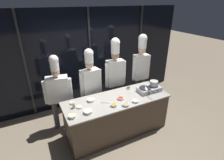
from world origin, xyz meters
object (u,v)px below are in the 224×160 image
(prep_bowl_rice, at_px, (135,101))
(chef_pastry, at_px, (141,65))
(prep_bowl_ginger, at_px, (72,116))
(portable_stove, at_px, (149,89))
(stock_pot, at_px, (154,83))
(frying_pan, at_px, (145,87))
(chef_sous, at_px, (90,82))
(squeeze_bottle_oil, at_px, (74,105))
(prep_bowl_garlic, at_px, (79,107))
(prep_bowl_chicken, at_px, (91,100))
(prep_bowl_chili_flakes, at_px, (121,98))
(prep_bowl_bean_sprouts, at_px, (88,111))
(prep_bowl_carrots, at_px, (114,105))
(chef_head, at_px, (58,90))
(prep_bowl_soy_glaze, at_px, (128,88))
(prep_bowl_noodles, at_px, (72,103))
(chef_line, at_px, (115,72))
(prep_bowl_mushrooms, at_px, (126,104))
(serving_spoon_slotted, at_px, (108,102))

(prep_bowl_rice, xyz_separation_m, chef_pastry, (0.84, 1.02, 0.34))
(prep_bowl_ginger, bearing_deg, portable_stove, 5.43)
(stock_pot, bearing_deg, frying_pan, -179.07)
(prep_bowl_ginger, distance_m, prep_bowl_rice, 1.34)
(stock_pot, distance_m, chef_sous, 1.50)
(squeeze_bottle_oil, distance_m, prep_bowl_garlic, 0.12)
(squeeze_bottle_oil, xyz_separation_m, prep_bowl_chicken, (0.39, 0.09, -0.04))
(prep_bowl_chili_flakes, bearing_deg, prep_bowl_bean_sprouts, -169.10)
(stock_pot, bearing_deg, prep_bowl_carrots, -170.47)
(prep_bowl_chicken, height_order, chef_head, chef_head)
(prep_bowl_bean_sprouts, bearing_deg, prep_bowl_soy_glaze, 22.52)
(prep_bowl_garlic, relative_size, prep_bowl_chili_flakes, 0.74)
(chef_head, bearing_deg, frying_pan, 166.99)
(prep_bowl_noodles, bearing_deg, prep_bowl_soy_glaze, 2.16)
(frying_pan, bearing_deg, chef_line, 116.43)
(chef_head, bearing_deg, portable_stove, 168.43)
(portable_stove, relative_size, prep_bowl_garlic, 4.92)
(prep_bowl_ginger, bearing_deg, prep_bowl_carrots, -1.01)
(prep_bowl_rice, height_order, chef_line, chef_line)
(prep_bowl_soy_glaze, xyz_separation_m, prep_bowl_mushrooms, (-0.44, -0.62, 0.01))
(portable_stove, height_order, prep_bowl_mushrooms, portable_stove)
(serving_spoon_slotted, xyz_separation_m, chef_head, (-0.85, 0.80, 0.12))
(prep_bowl_soy_glaze, distance_m, chef_line, 0.54)
(frying_pan, relative_size, serving_spoon_slotted, 2.36)
(prep_bowl_noodles, xyz_separation_m, chef_line, (1.27, 0.49, 0.29))
(prep_bowl_bean_sprouts, distance_m, chef_sous, 0.96)
(stock_pot, relative_size, prep_bowl_chicken, 1.37)
(prep_bowl_rice, bearing_deg, squeeze_bottle_oil, 162.68)
(frying_pan, xyz_separation_m, prep_bowl_garlic, (-1.56, 0.07, -0.12))
(portable_stove, height_order, prep_bowl_soy_glaze, portable_stove)
(chef_head, bearing_deg, chef_pastry, -170.56)
(frying_pan, bearing_deg, chef_sous, 147.60)
(squeeze_bottle_oil, xyz_separation_m, chef_head, (-0.17, 0.67, 0.05))
(prep_bowl_ginger, xyz_separation_m, prep_bowl_noodles, (0.12, 0.46, -0.01))
(chef_head, bearing_deg, prep_bowl_rice, 153.19)
(squeeze_bottle_oil, bearing_deg, prep_bowl_chicken, 12.62)
(chef_line, height_order, chef_pastry, chef_pastry)
(prep_bowl_noodles, height_order, chef_line, chef_line)
(prep_bowl_bean_sprouts, height_order, chef_sous, chef_sous)
(prep_bowl_bean_sprouts, xyz_separation_m, chef_head, (-0.36, 0.96, 0.09))
(frying_pan, height_order, squeeze_bottle_oil, frying_pan)
(frying_pan, relative_size, squeeze_bottle_oil, 3.12)
(prep_bowl_soy_glaze, height_order, prep_bowl_chili_flakes, prep_bowl_chili_flakes)
(frying_pan, distance_m, chef_head, 1.99)
(prep_bowl_garlic, distance_m, serving_spoon_slotted, 0.59)
(serving_spoon_slotted, bearing_deg, stock_pot, 1.06)
(prep_bowl_chili_flakes, xyz_separation_m, prep_bowl_noodles, (-1.00, 0.30, -0.00))
(squeeze_bottle_oil, relative_size, prep_bowl_mushrooms, 1.04)
(prep_bowl_bean_sprouts, relative_size, chef_pastry, 0.08)
(prep_bowl_carrots, height_order, prep_bowl_chili_flakes, prep_bowl_carrots)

